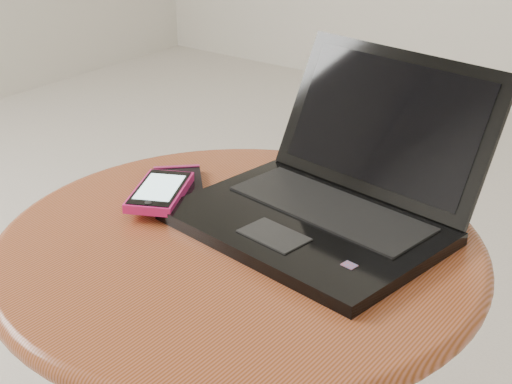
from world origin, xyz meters
The scene contains 4 objects.
table centered at (-0.04, -0.04, 0.38)m, with size 0.60×0.60×0.48m.
laptop centered at (0.03, 0.06, 0.51)m, with size 0.36×0.35×0.19m.
phone_black centered at (-0.19, 0.01, 0.48)m, with size 0.14×0.14×0.01m.
phone_pink centered at (-0.18, -0.03, 0.50)m, with size 0.11×0.13×0.01m.
Camera 1 is at (0.47, -0.69, 0.93)m, focal length 53.80 mm.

